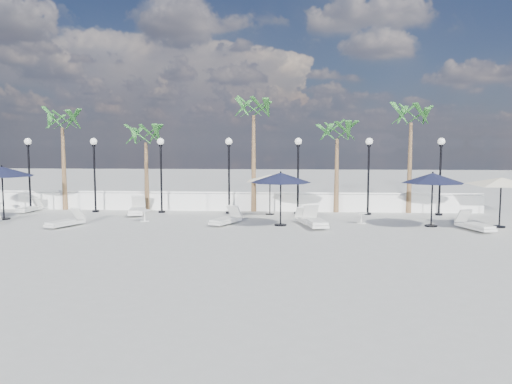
# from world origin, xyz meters

# --- Properties ---
(ground) EXTENTS (100.00, 100.00, 0.00)m
(ground) POSITION_xyz_m (0.00, 0.00, 0.00)
(ground) COLOR #9FA09B
(ground) RESTS_ON ground
(balustrade) EXTENTS (26.00, 0.30, 1.01)m
(balustrade) POSITION_xyz_m (0.00, 7.50, 0.47)
(balustrade) COLOR white
(balustrade) RESTS_ON ground
(lamppost_0) EXTENTS (0.36, 0.36, 3.84)m
(lamppost_0) POSITION_xyz_m (-10.50, 6.50, 2.49)
(lamppost_0) COLOR black
(lamppost_0) RESTS_ON ground
(lamppost_1) EXTENTS (0.36, 0.36, 3.84)m
(lamppost_1) POSITION_xyz_m (-7.00, 6.50, 2.49)
(lamppost_1) COLOR black
(lamppost_1) RESTS_ON ground
(lamppost_2) EXTENTS (0.36, 0.36, 3.84)m
(lamppost_2) POSITION_xyz_m (-3.50, 6.50, 2.49)
(lamppost_2) COLOR black
(lamppost_2) RESTS_ON ground
(lamppost_3) EXTENTS (0.36, 0.36, 3.84)m
(lamppost_3) POSITION_xyz_m (0.00, 6.50, 2.49)
(lamppost_3) COLOR black
(lamppost_3) RESTS_ON ground
(lamppost_4) EXTENTS (0.36, 0.36, 3.84)m
(lamppost_4) POSITION_xyz_m (3.50, 6.50, 2.49)
(lamppost_4) COLOR black
(lamppost_4) RESTS_ON ground
(lamppost_5) EXTENTS (0.36, 0.36, 3.84)m
(lamppost_5) POSITION_xyz_m (7.00, 6.50, 2.49)
(lamppost_5) COLOR black
(lamppost_5) RESTS_ON ground
(lamppost_6) EXTENTS (0.36, 0.36, 3.84)m
(lamppost_6) POSITION_xyz_m (10.50, 6.50, 2.49)
(lamppost_6) COLOR black
(lamppost_6) RESTS_ON ground
(palm_0) EXTENTS (2.60, 2.60, 5.50)m
(palm_0) POSITION_xyz_m (-9.00, 7.30, 4.53)
(palm_0) COLOR brown
(palm_0) RESTS_ON ground
(palm_1) EXTENTS (2.60, 2.60, 4.70)m
(palm_1) POSITION_xyz_m (-4.50, 7.30, 3.75)
(palm_1) COLOR brown
(palm_1) RESTS_ON ground
(palm_2) EXTENTS (2.60, 2.60, 6.10)m
(palm_2) POSITION_xyz_m (1.20, 7.30, 5.12)
(palm_2) COLOR brown
(palm_2) RESTS_ON ground
(palm_3) EXTENTS (2.60, 2.60, 4.90)m
(palm_3) POSITION_xyz_m (5.50, 7.30, 3.95)
(palm_3) COLOR brown
(palm_3) RESTS_ON ground
(palm_4) EXTENTS (2.60, 2.60, 5.70)m
(palm_4) POSITION_xyz_m (9.20, 7.30, 4.73)
(palm_4) COLOR brown
(palm_4) RESTS_ON ground
(lounger_1) EXTENTS (0.70, 1.68, 0.61)m
(lounger_1) POSITION_xyz_m (-10.41, 6.22, 0.21)
(lounger_1) COLOR silver
(lounger_1) RESTS_ON ground
(lounger_2) EXTENTS (1.12, 2.24, 0.81)m
(lounger_2) POSITION_xyz_m (-4.51, 5.58, 0.27)
(lounger_2) COLOR silver
(lounger_2) RESTS_ON ground
(lounger_3) EXTENTS (1.24, 1.88, 0.67)m
(lounger_3) POSITION_xyz_m (-6.47, 1.84, 0.23)
(lounger_3) COLOR silver
(lounger_3) RESTS_ON ground
(lounger_4) EXTENTS (1.32, 1.94, 0.70)m
(lounger_4) POSITION_xyz_m (0.29, 2.91, 0.23)
(lounger_4) COLOR silver
(lounger_4) RESTS_ON ground
(lounger_5) EXTENTS (1.09, 2.24, 0.80)m
(lounger_5) POSITION_xyz_m (4.16, 2.52, 0.27)
(lounger_5) COLOR silver
(lounger_5) RESTS_ON ground
(lounger_6) EXTENTS (1.00, 1.73, 0.62)m
(lounger_6) POSITION_xyz_m (3.81, 3.34, 0.21)
(lounger_6) COLOR silver
(lounger_6) RESTS_ON ground
(lounger_7) EXTENTS (1.17, 1.98, 0.71)m
(lounger_7) POSITION_xyz_m (10.65, 2.09, 0.24)
(lounger_7) COLOR silver
(lounger_7) RESTS_ON ground
(side_table_0) EXTENTS (0.48, 0.48, 0.46)m
(side_table_0) POSITION_xyz_m (-12.00, 6.20, 0.28)
(side_table_0) COLOR silver
(side_table_0) RESTS_ON ground
(side_table_1) EXTENTS (0.53, 0.53, 0.52)m
(side_table_1) POSITION_xyz_m (-3.55, 3.62, 0.31)
(side_table_1) COLOR silver
(side_table_1) RESTS_ON ground
(side_table_2) EXTENTS (0.50, 0.50, 0.48)m
(side_table_2) POSITION_xyz_m (6.29, 3.71, 0.29)
(side_table_2) COLOR silver
(side_table_2) RESTS_ON ground
(parasol_navy_left) EXTENTS (2.89, 2.89, 2.55)m
(parasol_navy_left) POSITION_xyz_m (-10.31, 3.71, 2.24)
(parasol_navy_left) COLOR black
(parasol_navy_left) RESTS_ON ground
(parasol_navy_mid) EXTENTS (2.64, 2.64, 2.37)m
(parasol_navy_mid) POSITION_xyz_m (2.70, 2.84, 2.08)
(parasol_navy_mid) COLOR black
(parasol_navy_mid) RESTS_ON ground
(parasol_navy_right) EXTENTS (2.64, 2.64, 2.36)m
(parasol_navy_right) POSITION_xyz_m (9.17, 3.03, 2.08)
(parasol_navy_right) COLOR black
(parasol_navy_right) RESTS_ON ground
(parasol_cream_sq_a) EXTENTS (4.37, 4.37, 2.15)m
(parasol_cream_sq_a) POSITION_xyz_m (2.10, 6.20, 1.99)
(parasol_cream_sq_a) COLOR black
(parasol_cream_sq_a) RESTS_ON ground
(parasol_cream_sq_b) EXTENTS (4.56, 4.56, 2.29)m
(parasol_cream_sq_b) POSITION_xyz_m (12.00, 3.00, 2.11)
(parasol_cream_sq_b) COLOR black
(parasol_cream_sq_b) RESTS_ON ground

